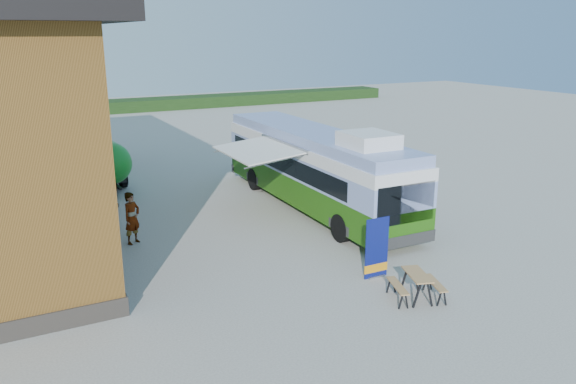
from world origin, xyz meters
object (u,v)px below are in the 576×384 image
banner (377,253)px  person_a (132,218)px  bus (315,166)px  picnic_table (417,280)px  person_b (110,204)px  slurry_tanker (98,156)px

banner → person_a: bearing=133.8°
bus → picnic_table: size_ratio=7.51×
bus → person_a: 7.43m
person_b → picnic_table: bearing=38.3°
bus → person_a: size_ratio=6.63×
banner → person_a: size_ratio=1.02×
person_a → person_b: size_ratio=1.11×
picnic_table → slurry_tanker: (-5.32, 15.97, 0.76)m
person_a → person_b: bearing=64.6°
bus → picnic_table: bus is taller
banner → person_a: 8.12m
picnic_table → bus: bearing=96.7°
bus → slurry_tanker: 10.43m
picnic_table → person_a: person_a is taller
person_a → person_b: person_a is taller
banner → slurry_tanker: 15.28m
bus → slurry_tanker: (-7.01, 7.71, -0.41)m
person_b → slurry_tanker: bearing=-179.0°
bus → banner: bus is taller
slurry_tanker → bus: bearing=-53.7°
bus → slurry_tanker: bus is taller
picnic_table → slurry_tanker: slurry_tanker is taller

